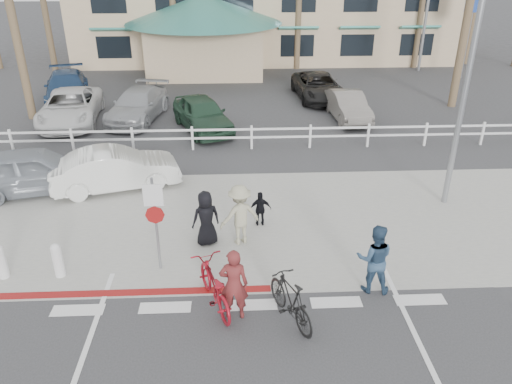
{
  "coord_description": "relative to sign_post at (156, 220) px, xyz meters",
  "views": [
    {
      "loc": [
        -0.33,
        -8.63,
        7.59
      ],
      "look_at": [
        0.25,
        3.53,
        1.5
      ],
      "focal_mm": 35.0,
      "sensor_mm": 36.0,
      "label": 1
    }
  ],
  "objects": [
    {
      "name": "lot_car_1",
      "position": [
        -2.55,
        12.41,
        -0.75
      ],
      "size": [
        2.87,
        5.14,
        1.41
      ],
      "primitive_type": "imported",
      "rotation": [
        0.0,
        0.0,
        -0.19
      ],
      "color": "gray",
      "rests_on": "ground"
    },
    {
      "name": "parking_lot",
      "position": [
        2.3,
        15.8,
        -1.45
      ],
      "size": [
        50.0,
        16.0,
        0.01
      ],
      "primitive_type": "cube",
      "color": "#333335",
      "rests_on": "ground"
    },
    {
      "name": "lot_car_3",
      "position": [
        7.43,
        11.92,
        -0.8
      ],
      "size": [
        1.67,
        4.06,
        1.31
      ],
      "primitive_type": "imported",
      "rotation": [
        0.0,
        0.0,
        0.07
      ],
      "color": "slate",
      "rests_on": "ground"
    },
    {
      "name": "streetlight_0",
      "position": [
        8.8,
        3.3,
        3.05
      ],
      "size": [
        0.6,
        2.0,
        9.0
      ],
      "primitive_type": null,
      "color": "gray",
      "rests_on": "ground"
    },
    {
      "name": "car_white_sedan",
      "position": [
        -2.07,
        4.88,
        -0.75
      ],
      "size": [
        4.52,
        2.64,
        1.41
      ],
      "primitive_type": "imported",
      "rotation": [
        0.0,
        0.0,
        1.86
      ],
      "color": "silver",
      "rests_on": "ground"
    },
    {
      "name": "pedestrian_child",
      "position": [
        2.72,
        2.11,
        -0.9
      ],
      "size": [
        0.65,
        0.29,
        1.09
      ],
      "primitive_type": "imported",
      "rotation": [
        0.0,
        0.0,
        3.18
      ],
      "color": "black",
      "rests_on": "ground"
    },
    {
      "name": "ground",
      "position": [
        2.3,
        -2.2,
        -1.45
      ],
      "size": [
        140.0,
        140.0,
        0.0
      ],
      "primitive_type": "plane",
      "color": "#333335"
    },
    {
      "name": "lot_car_5",
      "position": [
        6.57,
        15.48,
        -0.78
      ],
      "size": [
        2.57,
        5.0,
        1.35
      ],
      "primitive_type": "imported",
      "rotation": [
        0.0,
        0.0,
        0.07
      ],
      "color": "black",
      "rests_on": "ground"
    },
    {
      "name": "cross_street",
      "position": [
        2.3,
        6.3,
        -1.45
      ],
      "size": [
        40.0,
        5.0,
        0.01
      ],
      "primitive_type": "cube",
      "color": "#333335",
      "rests_on": "ground"
    },
    {
      "name": "rider_red",
      "position": [
        1.91,
        -1.95,
        -0.57
      ],
      "size": [
        0.67,
        0.46,
        1.76
      ],
      "primitive_type": "imported",
      "rotation": [
        0.0,
        0.0,
        3.08
      ],
      "color": "maroon",
      "rests_on": "ground"
    },
    {
      "name": "bike_red",
      "position": [
        1.45,
        -1.53,
        -0.91
      ],
      "size": [
        1.38,
        2.2,
        1.09
      ],
      "primitive_type": "imported",
      "rotation": [
        0.0,
        0.0,
        3.49
      ],
      "color": "maroon",
      "rests_on": "ground"
    },
    {
      "name": "bollard_0",
      "position": [
        -2.5,
        -0.2,
        -0.97
      ],
      "size": [
        0.26,
        0.26,
        0.95
      ],
      "primitive_type": null,
      "color": "silver",
      "rests_on": "ground"
    },
    {
      "name": "lot_car_2",
      "position": [
        0.59,
        10.72,
        -0.7
      ],
      "size": [
        3.29,
        4.77,
        1.51
      ],
      "primitive_type": "imported",
      "rotation": [
        0.0,
        0.0,
        0.38
      ],
      "color": "#213F2D",
      "rests_on": "ground"
    },
    {
      "name": "sign_post",
      "position": [
        0.0,
        0.0,
        0.0
      ],
      "size": [
        0.5,
        0.1,
        2.9
      ],
      "primitive_type": null,
      "color": "gray",
      "rests_on": "ground"
    },
    {
      "name": "sidewalk_plaza",
      "position": [
        2.3,
        2.3,
        -1.44
      ],
      "size": [
        22.0,
        7.0,
        0.01
      ],
      "primitive_type": "cube",
      "color": "gray",
      "rests_on": "ground"
    },
    {
      "name": "car_red_compact",
      "position": [
        -4.7,
        4.75,
        -0.68
      ],
      "size": [
        4.84,
        2.83,
        1.55
      ],
      "primitive_type": "imported",
      "rotation": [
        0.0,
        0.0,
        1.8
      ],
      "color": "gray",
      "rests_on": "ground"
    },
    {
      "name": "lot_car_0",
      "position": [
        -5.6,
        12.09,
        -0.71
      ],
      "size": [
        3.01,
        5.58,
        1.49
      ],
      "primitive_type": "imported",
      "rotation": [
        0.0,
        0.0,
        0.1
      ],
      "color": "silver",
      "rests_on": "ground"
    },
    {
      "name": "rider_black",
      "position": [
        5.24,
        -1.12,
        -0.56
      ],
      "size": [
        0.98,
        0.83,
        1.78
      ],
      "primitive_type": "imported",
      "rotation": [
        0.0,
        0.0,
        2.94
      ],
      "color": "navy",
      "rests_on": "ground"
    },
    {
      "name": "lot_car_4",
      "position": [
        -6.78,
        15.62,
        -0.69
      ],
      "size": [
        3.39,
        5.61,
        1.52
      ],
      "primitive_type": "imported",
      "rotation": [
        0.0,
        0.0,
        0.26
      ],
      "color": "navy",
      "rests_on": "ground"
    },
    {
      "name": "curb_red",
      "position": [
        -0.7,
        -1.0,
        -1.44
      ],
      "size": [
        7.0,
        0.25,
        0.02
      ],
      "primitive_type": "cube",
      "color": "maroon",
      "rests_on": "ground"
    },
    {
      "name": "info_sign",
      "position": [
        16.3,
        19.8,
        1.35
      ],
      "size": [
        1.2,
        0.16,
        5.6
      ],
      "primitive_type": null,
      "color": "navy",
      "rests_on": "ground"
    },
    {
      "name": "bike_black",
      "position": [
        3.15,
        -2.13,
        -0.89
      ],
      "size": [
        1.22,
        1.91,
        1.12
      ],
      "primitive_type": "imported",
      "rotation": [
        0.0,
        0.0,
        3.55
      ],
      "color": "black",
      "rests_on": "ground"
    },
    {
      "name": "pedestrian_b",
      "position": [
        1.16,
        1.17,
        -0.65
      ],
      "size": [
        0.91,
        0.75,
        1.6
      ],
      "primitive_type": "imported",
      "rotation": [
        0.0,
        0.0,
        3.49
      ],
      "color": "black",
      "rests_on": "ground"
    },
    {
      "name": "bollard_1",
      "position": [
        -3.9,
        -0.2,
        -0.97
      ],
      "size": [
        0.26,
        0.26,
        0.95
      ],
      "primitive_type": null,
      "color": "silver",
      "rests_on": "ground"
    },
    {
      "name": "rail_fence",
      "position": [
        2.8,
        8.3,
        -0.95
      ],
      "size": [
        29.4,
        0.16,
        1.0
      ],
      "primitive_type": null,
      "color": "silver",
      "rests_on": "ground"
    },
    {
      "name": "pedestrian_a",
      "position": [
        2.09,
        1.17,
        -0.57
      ],
      "size": [
        1.31,
        1.04,
        1.77
      ],
      "primitive_type": "imported",
      "rotation": [
        0.0,
        0.0,
        3.53
      ],
      "color": "#A39F81",
      "rests_on": "ground"
    }
  ]
}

